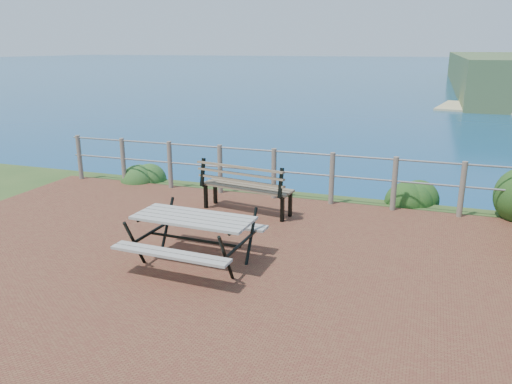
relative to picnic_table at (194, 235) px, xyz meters
The scene contains 7 objects.
ground 0.46m from the picnic_table, ahead, with size 10.00×7.00×0.12m, color brown.
ocean 200.00m from the picnic_table, 89.97° to the left, with size 1200.00×1200.00×0.00m, color #155682.
safety_railing 3.35m from the picnic_table, 88.13° to the left, with size 9.40×0.10×1.00m.
picnic_table is the anchor object (origin of this frame).
park_bench 2.36m from the picnic_table, 92.21° to the left, with size 1.76×0.70×0.96m.
shrub_lip_west 4.77m from the picnic_table, 129.12° to the left, with size 0.80×0.80×0.55m, color #2E5A21.
shrub_lip_east 4.84m from the picnic_table, 56.69° to the left, with size 0.83×0.83×0.60m, color #164818.
Camera 1 is at (2.80, -5.75, 2.93)m, focal length 35.00 mm.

